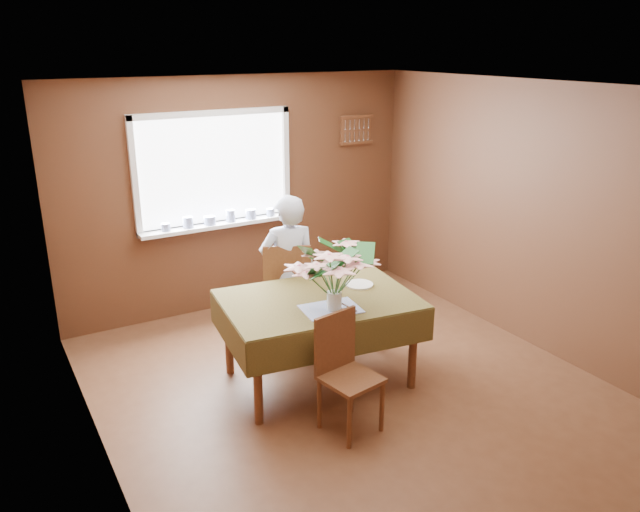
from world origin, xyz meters
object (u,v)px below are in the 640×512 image
dining_table (319,308)px  chair_far (287,290)px  chair_near (344,367)px  flower_bouquet (335,269)px  seated_woman (288,272)px

dining_table → chair_far: chair_far is taller
chair_near → flower_bouquet: (0.16, 0.41, 0.62)m
dining_table → chair_far: (0.10, 0.77, -0.12)m
chair_far → chair_near: (-0.27, -1.46, -0.06)m
chair_far → flower_bouquet: flower_bouquet is taller
dining_table → seated_woman: size_ratio=1.15×
dining_table → chair_near: bearing=-97.3°
dining_table → chair_near: (-0.18, -0.68, -0.18)m
chair_far → seated_woman: 0.20m
chair_far → seated_woman: (-0.00, -0.04, 0.19)m
seated_woman → flower_bouquet: seated_woman is taller
chair_near → seated_woman: seated_woman is taller
seated_woman → chair_near: bearing=93.2°
dining_table → flower_bouquet: flower_bouquet is taller
seated_woman → flower_bouquet: bearing=98.0°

